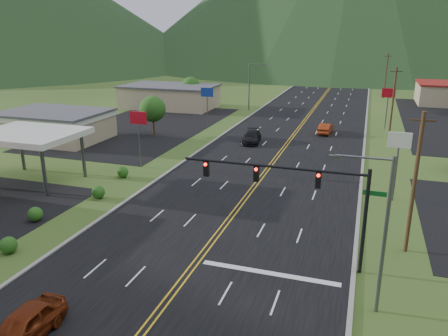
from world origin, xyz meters
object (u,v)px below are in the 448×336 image
(streetlight_west, at_px, (251,83))
(gas_canopy, at_px, (29,136))
(traffic_signal, at_px, (302,188))
(car_dark_mid, at_px, (252,137))
(car_red_far, at_px, (326,129))
(streetlight_east, at_px, (380,226))
(car_red_near, at_px, (23,327))

(streetlight_west, distance_m, gas_canopy, 49.10)
(traffic_signal, distance_m, gas_canopy, 29.59)
(streetlight_west, height_order, gas_canopy, streetlight_west)
(car_dark_mid, bearing_deg, car_red_far, 36.63)
(streetlight_east, xyz_separation_m, streetlight_west, (-22.86, 60.00, 0.00))
(streetlight_west, bearing_deg, traffic_signal, -72.03)
(streetlight_west, bearing_deg, gas_canopy, -102.13)
(car_red_near, bearing_deg, car_red_far, 79.84)
(car_red_far, bearing_deg, car_dark_mid, 48.43)
(gas_canopy, height_order, car_red_near, gas_canopy)
(streetlight_west, distance_m, car_red_far, 23.31)
(traffic_signal, xyz_separation_m, car_red_far, (-2.09, 39.70, -4.54))
(car_dark_mid, bearing_deg, streetlight_west, 97.94)
(gas_canopy, relative_size, car_dark_mid, 1.84)
(streetlight_west, distance_m, car_dark_mid, 26.47)
(streetlight_west, height_order, car_dark_mid, streetlight_west)
(car_red_near, relative_size, car_red_far, 1.02)
(traffic_signal, height_order, car_dark_mid, traffic_signal)
(streetlight_east, relative_size, car_red_far, 1.87)
(traffic_signal, xyz_separation_m, gas_canopy, (-28.48, 8.00, -0.46))
(streetlight_east, height_order, car_red_far, streetlight_east)
(streetlight_west, bearing_deg, car_dark_mid, -74.67)
(car_red_far, bearing_deg, streetlight_east, 103.23)
(streetlight_east, height_order, streetlight_west, same)
(car_red_near, bearing_deg, streetlight_east, 26.59)
(traffic_signal, xyz_separation_m, car_dark_mid, (-11.26, 30.83, -4.54))
(car_red_far, bearing_deg, car_red_near, 83.79)
(gas_canopy, xyz_separation_m, car_red_near, (16.69, -20.09, -4.03))
(traffic_signal, xyz_separation_m, streetlight_east, (4.70, -4.00, -0.15))
(streetlight_west, relative_size, car_red_far, 1.87)
(streetlight_west, xyz_separation_m, car_red_far, (16.08, -16.30, -4.39))
(traffic_signal, relative_size, streetlight_west, 1.46)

